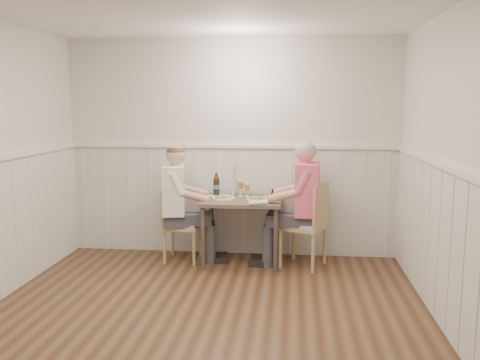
{
  "coord_description": "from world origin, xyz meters",
  "views": [
    {
      "loc": [
        0.75,
        -3.81,
        1.82
      ],
      "look_at": [
        0.17,
        1.64,
        1.0
      ],
      "focal_mm": 38.0,
      "sensor_mm": 36.0,
      "label": 1
    }
  ],
  "objects": [
    {
      "name": "chair_left",
      "position": [
        -0.58,
        1.86,
        0.47
      ],
      "size": [
        0.42,
        0.42,
        0.86
      ],
      "color": "#A47B58",
      "rests_on": "ground"
    },
    {
      "name": "plate_man",
      "position": [
        0.36,
        1.8,
        0.77
      ],
      "size": [
        0.3,
        0.3,
        0.07
      ],
      "color": "white",
      "rests_on": "dining_table"
    },
    {
      "name": "plate_diner",
      "position": [
        -0.05,
        1.81,
        0.77
      ],
      "size": [
        0.26,
        0.26,
        0.06
      ],
      "color": "white",
      "rests_on": "dining_table"
    },
    {
      "name": "gingham_mat",
      "position": [
        -0.11,
        2.02,
        0.75
      ],
      "size": [
        0.34,
        0.31,
        0.01
      ],
      "color": "#5C85C5",
      "rests_on": "dining_table"
    },
    {
      "name": "dining_table",
      "position": [
        0.17,
        1.84,
        0.65
      ],
      "size": [
        0.9,
        0.7,
        0.75
      ],
      "color": "brown",
      "rests_on": "ground"
    },
    {
      "name": "room_shell",
      "position": [
        0.0,
        0.0,
        1.52
      ],
      "size": [
        4.04,
        4.54,
        2.6
      ],
      "color": "silver",
      "rests_on": "ground"
    },
    {
      "name": "man_in_pink",
      "position": [
        0.86,
        1.79,
        0.61
      ],
      "size": [
        0.69,
        0.48,
        1.45
      ],
      "color": "#3F3F47",
      "rests_on": "ground"
    },
    {
      "name": "ground_plane",
      "position": [
        0.0,
        0.0,
        0.0
      ],
      "size": [
        4.5,
        4.5,
        0.0
      ],
      "primitive_type": "plane",
      "color": "#432816"
    },
    {
      "name": "wainscot",
      "position": [
        0.0,
        0.69,
        0.69
      ],
      "size": [
        4.0,
        4.49,
        1.34
      ],
      "color": "silver",
      "rests_on": "ground"
    },
    {
      "name": "beer_glass_b",
      "position": [
        0.13,
        2.02,
        0.89
      ],
      "size": [
        0.08,
        0.08,
        0.21
      ],
      "color": "silver",
      "rests_on": "dining_table"
    },
    {
      "name": "grass_vase",
      "position": [
        0.04,
        2.12,
        0.94
      ],
      "size": [
        0.05,
        0.05,
        0.42
      ],
      "color": "silver",
      "rests_on": "dining_table"
    },
    {
      "name": "beer_glass_a",
      "position": [
        0.21,
        2.01,
        0.86
      ],
      "size": [
        0.07,
        0.07,
        0.17
      ],
      "color": "silver",
      "rests_on": "dining_table"
    },
    {
      "name": "rolled_napkin",
      "position": [
        0.37,
        1.53,
        0.77
      ],
      "size": [
        0.21,
        0.13,
        0.05
      ],
      "color": "white",
      "rests_on": "dining_table"
    },
    {
      "name": "beer_bottle",
      "position": [
        -0.16,
        2.05,
        0.87
      ],
      "size": [
        0.08,
        0.08,
        0.27
      ],
      "color": "black",
      "rests_on": "dining_table"
    },
    {
      "name": "chair_right",
      "position": [
        0.92,
        1.78,
        0.51
      ],
      "size": [
        0.58,
        0.58,
        0.95
      ],
      "color": "#A47B58",
      "rests_on": "ground"
    },
    {
      "name": "diner_cream",
      "position": [
        -0.57,
        1.81,
        0.58
      ],
      "size": [
        0.7,
        0.5,
        1.39
      ],
      "color": "#3F3F47",
      "rests_on": "ground"
    }
  ]
}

